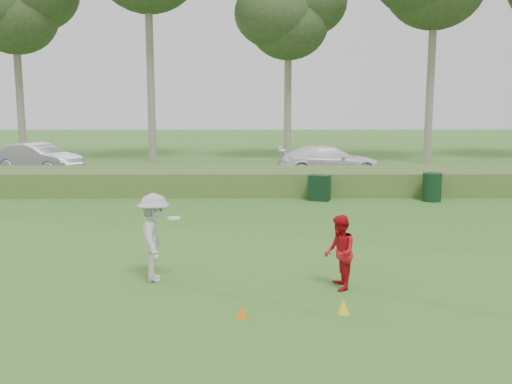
{
  "coord_description": "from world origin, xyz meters",
  "views": [
    {
      "loc": [
        -0.06,
        -10.44,
        3.65
      ],
      "look_at": [
        0.0,
        4.0,
        1.3
      ],
      "focal_mm": 40.0,
      "sensor_mm": 36.0,
      "label": 1
    }
  ],
  "objects_px": {
    "utility_cabinet": "(319,188)",
    "car_right": "(329,161)",
    "car_mid": "(39,158)",
    "player_red": "(340,253)",
    "cone_orange": "(242,312)",
    "player_white": "(155,237)",
    "cone_yellow": "(343,307)",
    "trash_bin": "(432,187)"
  },
  "relations": [
    {
      "from": "player_white",
      "to": "trash_bin",
      "type": "height_order",
      "value": "player_white"
    },
    {
      "from": "player_red",
      "to": "trash_bin",
      "type": "bearing_deg",
      "value": 152.48
    },
    {
      "from": "player_red",
      "to": "cone_yellow",
      "type": "relative_size",
      "value": 5.88
    },
    {
      "from": "player_white",
      "to": "cone_yellow",
      "type": "height_order",
      "value": "player_white"
    },
    {
      "from": "car_mid",
      "to": "car_right",
      "type": "xyz_separation_m",
      "value": [
        14.12,
        -1.04,
        -0.03
      ]
    },
    {
      "from": "utility_cabinet",
      "to": "car_right",
      "type": "distance_m",
      "value": 6.44
    },
    {
      "from": "player_white",
      "to": "car_right",
      "type": "xyz_separation_m",
      "value": [
        5.57,
        15.6,
        -0.12
      ]
    },
    {
      "from": "trash_bin",
      "to": "player_red",
      "type": "bearing_deg",
      "value": -116.29
    },
    {
      "from": "utility_cabinet",
      "to": "trash_bin",
      "type": "height_order",
      "value": "trash_bin"
    },
    {
      "from": "player_red",
      "to": "player_white",
      "type": "bearing_deg",
      "value": -100.03
    },
    {
      "from": "utility_cabinet",
      "to": "player_red",
      "type": "bearing_deg",
      "value": -74.93
    },
    {
      "from": "player_red",
      "to": "cone_orange",
      "type": "relative_size",
      "value": 6.66
    },
    {
      "from": "player_red",
      "to": "cone_orange",
      "type": "xyz_separation_m",
      "value": [
        -1.86,
        -1.49,
        -0.62
      ]
    },
    {
      "from": "trash_bin",
      "to": "car_mid",
      "type": "distance_m",
      "value": 18.6
    },
    {
      "from": "car_mid",
      "to": "car_right",
      "type": "height_order",
      "value": "car_mid"
    },
    {
      "from": "trash_bin",
      "to": "car_mid",
      "type": "bearing_deg",
      "value": 156.26
    },
    {
      "from": "trash_bin",
      "to": "cone_orange",
      "type": "bearing_deg",
      "value": -120.72
    },
    {
      "from": "cone_yellow",
      "to": "car_right",
      "type": "distance_m",
      "value": 17.59
    },
    {
      "from": "utility_cabinet",
      "to": "trash_bin",
      "type": "distance_m",
      "value": 4.07
    },
    {
      "from": "car_mid",
      "to": "car_right",
      "type": "distance_m",
      "value": 14.16
    },
    {
      "from": "cone_orange",
      "to": "utility_cabinet",
      "type": "distance_m",
      "value": 11.63
    },
    {
      "from": "player_red",
      "to": "car_right",
      "type": "height_order",
      "value": "car_right"
    },
    {
      "from": "car_mid",
      "to": "cone_orange",
      "type": "bearing_deg",
      "value": -127.06
    },
    {
      "from": "cone_orange",
      "to": "cone_yellow",
      "type": "distance_m",
      "value": 1.75
    },
    {
      "from": "player_white",
      "to": "cone_yellow",
      "type": "distance_m",
      "value": 4.08
    },
    {
      "from": "player_red",
      "to": "trash_bin",
      "type": "distance_m",
      "value": 10.85
    },
    {
      "from": "utility_cabinet",
      "to": "car_right",
      "type": "xyz_separation_m",
      "value": [
        1.17,
        6.33,
        0.31
      ]
    },
    {
      "from": "utility_cabinet",
      "to": "car_mid",
      "type": "relative_size",
      "value": 0.21
    },
    {
      "from": "car_right",
      "to": "cone_orange",
      "type": "bearing_deg",
      "value": 165.89
    },
    {
      "from": "cone_yellow",
      "to": "utility_cabinet",
      "type": "height_order",
      "value": "utility_cabinet"
    },
    {
      "from": "car_right",
      "to": "trash_bin",
      "type": "bearing_deg",
      "value": -157.86
    },
    {
      "from": "cone_orange",
      "to": "car_right",
      "type": "height_order",
      "value": "car_right"
    },
    {
      "from": "cone_orange",
      "to": "cone_yellow",
      "type": "height_order",
      "value": "cone_yellow"
    },
    {
      "from": "cone_yellow",
      "to": "car_mid",
      "type": "bearing_deg",
      "value": 123.19
    },
    {
      "from": "player_white",
      "to": "cone_orange",
      "type": "height_order",
      "value": "player_white"
    },
    {
      "from": "player_red",
      "to": "cone_yellow",
      "type": "distance_m",
      "value": 1.43
    },
    {
      "from": "player_red",
      "to": "cone_orange",
      "type": "height_order",
      "value": "player_red"
    },
    {
      "from": "cone_yellow",
      "to": "car_mid",
      "type": "distance_m",
      "value": 22.13
    },
    {
      "from": "cone_orange",
      "to": "player_red",
      "type": "bearing_deg",
      "value": 38.65
    },
    {
      "from": "car_right",
      "to": "player_white",
      "type": "bearing_deg",
      "value": 158.27
    },
    {
      "from": "cone_orange",
      "to": "utility_cabinet",
      "type": "xyz_separation_m",
      "value": [
        2.59,
        11.33,
        0.36
      ]
    },
    {
      "from": "cone_orange",
      "to": "utility_cabinet",
      "type": "bearing_deg",
      "value": 77.11
    }
  ]
}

